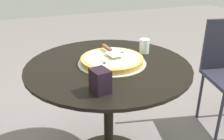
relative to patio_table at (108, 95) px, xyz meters
The scene contains 5 objects.
patio_table is the anchor object (origin of this frame).
pizza_on_tray 0.23m from the patio_table, 71.06° to the right, with size 0.41×0.41×0.05m.
pizza_server 0.28m from the patio_table, 29.77° to the right, with size 0.21×0.09×0.02m.
drinking_cup 0.40m from the patio_table, 70.05° to the right, with size 0.06×0.06×0.09m, color silver.
napkin_dispenser 0.43m from the patio_table, 154.39° to the left, with size 0.09×0.07×0.11m, color black.
Camera 1 is at (-1.31, 0.45, 1.34)m, focal length 40.72 mm.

